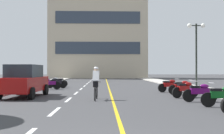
# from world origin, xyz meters

# --- Properties ---
(ground_plane) EXTENTS (140.00, 140.00, 0.00)m
(ground_plane) POSITION_xyz_m (0.00, 21.00, 0.00)
(ground_plane) COLOR #38383A
(curb_left) EXTENTS (2.40, 72.00, 0.12)m
(curb_left) POSITION_xyz_m (-7.20, 24.00, 0.06)
(curb_left) COLOR #B7B2A8
(curb_left) RESTS_ON ground
(curb_right) EXTENTS (2.40, 72.00, 0.12)m
(curb_right) POSITION_xyz_m (7.20, 24.00, 0.06)
(curb_right) COLOR #B7B2A8
(curb_right) RESTS_ON ground
(lane_dash_1) EXTENTS (0.14, 2.20, 0.01)m
(lane_dash_1) POSITION_xyz_m (-2.00, 6.00, 0.00)
(lane_dash_1) COLOR silver
(lane_dash_1) RESTS_ON ground
(lane_dash_2) EXTENTS (0.14, 2.20, 0.01)m
(lane_dash_2) POSITION_xyz_m (-2.00, 10.00, 0.00)
(lane_dash_2) COLOR silver
(lane_dash_2) RESTS_ON ground
(lane_dash_3) EXTENTS (0.14, 2.20, 0.01)m
(lane_dash_3) POSITION_xyz_m (-2.00, 14.00, 0.00)
(lane_dash_3) COLOR silver
(lane_dash_3) RESTS_ON ground
(lane_dash_4) EXTENTS (0.14, 2.20, 0.01)m
(lane_dash_4) POSITION_xyz_m (-2.00, 18.00, 0.00)
(lane_dash_4) COLOR silver
(lane_dash_4) RESTS_ON ground
(lane_dash_5) EXTENTS (0.14, 2.20, 0.01)m
(lane_dash_5) POSITION_xyz_m (-2.00, 22.00, 0.00)
(lane_dash_5) COLOR silver
(lane_dash_5) RESTS_ON ground
(lane_dash_6) EXTENTS (0.14, 2.20, 0.01)m
(lane_dash_6) POSITION_xyz_m (-2.00, 26.00, 0.00)
(lane_dash_6) COLOR silver
(lane_dash_6) RESTS_ON ground
(lane_dash_7) EXTENTS (0.14, 2.20, 0.01)m
(lane_dash_7) POSITION_xyz_m (-2.00, 30.00, 0.00)
(lane_dash_7) COLOR silver
(lane_dash_7) RESTS_ON ground
(lane_dash_8) EXTENTS (0.14, 2.20, 0.01)m
(lane_dash_8) POSITION_xyz_m (-2.00, 34.00, 0.00)
(lane_dash_8) COLOR silver
(lane_dash_8) RESTS_ON ground
(lane_dash_9) EXTENTS (0.14, 2.20, 0.01)m
(lane_dash_9) POSITION_xyz_m (-2.00, 38.00, 0.00)
(lane_dash_9) COLOR silver
(lane_dash_9) RESTS_ON ground
(lane_dash_10) EXTENTS (0.14, 2.20, 0.01)m
(lane_dash_10) POSITION_xyz_m (-2.00, 42.00, 0.00)
(lane_dash_10) COLOR silver
(lane_dash_10) RESTS_ON ground
(lane_dash_11) EXTENTS (0.14, 2.20, 0.01)m
(lane_dash_11) POSITION_xyz_m (-2.00, 46.00, 0.00)
(lane_dash_11) COLOR silver
(lane_dash_11) RESTS_ON ground
(centre_line_yellow) EXTENTS (0.12, 66.00, 0.01)m
(centre_line_yellow) POSITION_xyz_m (0.25, 24.00, 0.00)
(centre_line_yellow) COLOR gold
(centre_line_yellow) RESTS_ON ground
(office_building) EXTENTS (18.02, 7.01, 18.22)m
(office_building) POSITION_xyz_m (-1.18, 48.45, 9.11)
(office_building) COLOR #BCAD93
(office_building) RESTS_ON ground
(street_lamp_mid) EXTENTS (1.46, 0.36, 5.16)m
(street_lamp_mid) POSITION_xyz_m (7.26, 17.71, 3.89)
(street_lamp_mid) COLOR black
(street_lamp_mid) RESTS_ON curb_right
(parked_car_near) EXTENTS (2.08, 4.28, 1.82)m
(parked_car_near) POSITION_xyz_m (-4.68, 11.53, 0.92)
(parked_car_near) COLOR black
(parked_car_near) RESTS_ON ground
(motorcycle_2) EXTENTS (1.69, 0.62, 0.92)m
(motorcycle_2) POSITION_xyz_m (4.63, 6.89, 0.47)
(motorcycle_2) COLOR black
(motorcycle_2) RESTS_ON ground
(motorcycle_3) EXTENTS (1.70, 0.60, 0.92)m
(motorcycle_3) POSITION_xyz_m (4.41, 8.83, 0.47)
(motorcycle_3) COLOR black
(motorcycle_3) RESTS_ON ground
(motorcycle_4) EXTENTS (1.63, 0.81, 0.92)m
(motorcycle_4) POSITION_xyz_m (4.30, 10.83, 0.47)
(motorcycle_4) COLOR black
(motorcycle_4) RESTS_ON ground
(motorcycle_5) EXTENTS (1.70, 0.60, 0.92)m
(motorcycle_5) POSITION_xyz_m (4.65, 12.71, 0.47)
(motorcycle_5) COLOR black
(motorcycle_5) RESTS_ON ground
(motorcycle_6) EXTENTS (1.69, 0.63, 0.92)m
(motorcycle_6) POSITION_xyz_m (4.35, 14.60, 0.47)
(motorcycle_6) COLOR black
(motorcycle_6) RESTS_ON ground
(motorcycle_7) EXTENTS (1.65, 0.75, 0.92)m
(motorcycle_7) POSITION_xyz_m (-4.39, 17.33, 0.47)
(motorcycle_7) COLOR black
(motorcycle_7) RESTS_ON ground
(motorcycle_8) EXTENTS (1.70, 0.60, 0.92)m
(motorcycle_8) POSITION_xyz_m (-4.13, 18.99, 0.47)
(motorcycle_8) COLOR black
(motorcycle_8) RESTS_ON ground
(motorcycle_9) EXTENTS (1.70, 0.60, 0.92)m
(motorcycle_9) POSITION_xyz_m (-4.26, 20.42, 0.47)
(motorcycle_9) COLOR black
(motorcycle_9) RESTS_ON ground
(cyclist_rider) EXTENTS (0.42, 1.77, 1.71)m
(cyclist_rider) POSITION_xyz_m (-0.60, 9.95, 0.89)
(cyclist_rider) COLOR black
(cyclist_rider) RESTS_ON ground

